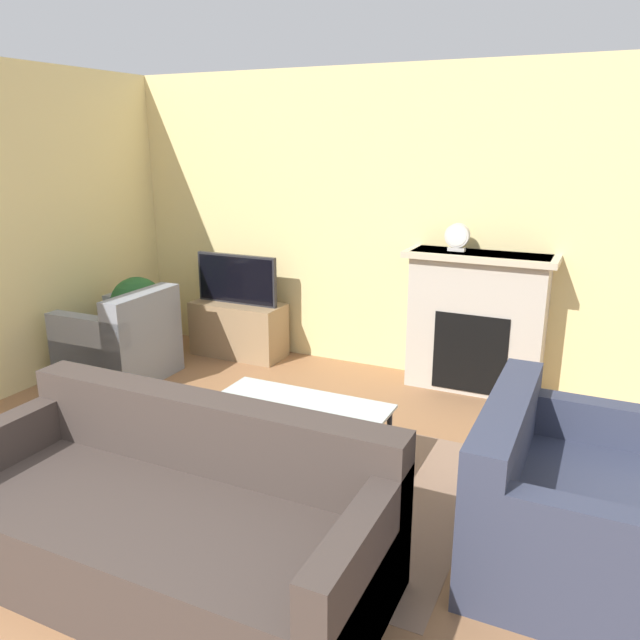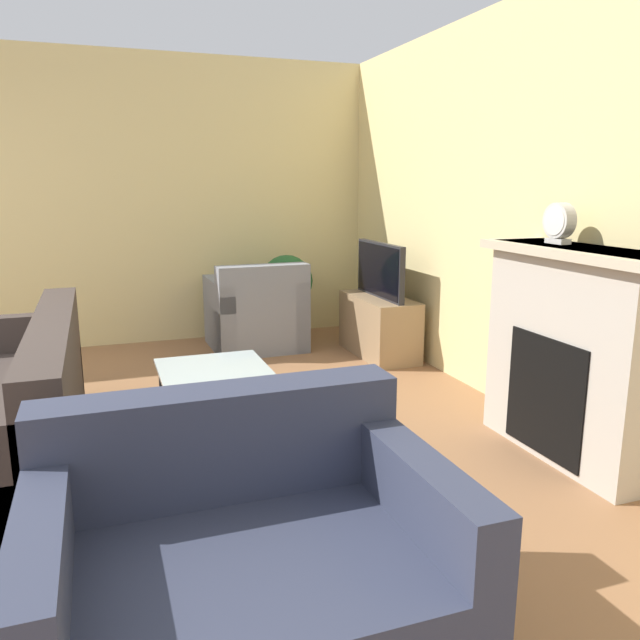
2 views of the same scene
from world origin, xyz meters
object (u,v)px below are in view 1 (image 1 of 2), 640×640
object	(u,v)px
armchair_by_window	(122,346)
mantel_clock	(457,237)
tv	(237,279)
potted_plant	(138,312)
couch_loveseat	(566,507)
couch_sectional	(170,523)
coffee_table	(295,412)

from	to	relation	value
armchair_by_window	mantel_clock	xyz separation A→B (m)	(2.71, 1.09, 1.01)
tv	potted_plant	bearing A→B (deg)	-135.86
tv	couch_loveseat	size ratio (longest dim) A/B	0.67
tv	couch_loveseat	bearing A→B (deg)	-31.52
tv	couch_loveseat	distance (m)	3.80
couch_sectional	couch_loveseat	world-z (taller)	same
coffee_table	armchair_by_window	bearing A→B (deg)	160.96
couch_loveseat	armchair_by_window	xyz separation A→B (m)	(-3.82, 0.99, 0.01)
tv	armchair_by_window	bearing A→B (deg)	-121.97
tv	coffee_table	bearing A→B (deg)	-48.33
coffee_table	potted_plant	world-z (taller)	potted_plant
tv	armchair_by_window	xyz separation A→B (m)	(-0.61, -0.98, -0.47)
couch_sectional	mantel_clock	xyz separation A→B (m)	(0.63, 3.04, 1.03)
potted_plant	coffee_table	bearing A→B (deg)	-25.64
couch_loveseat	potted_plant	xyz separation A→B (m)	(-3.89, 1.31, 0.24)
coffee_table	potted_plant	size ratio (longest dim) A/B	1.37
potted_plant	mantel_clock	bearing A→B (deg)	15.47
couch_loveseat	mantel_clock	xyz separation A→B (m)	(-1.11, 2.08, 1.02)
couch_loveseat	coffee_table	xyz separation A→B (m)	(-1.68, 0.25, 0.09)
couch_sectional	couch_loveseat	size ratio (longest dim) A/B	1.69
tv	armchair_by_window	distance (m)	1.25
potted_plant	couch_loveseat	bearing A→B (deg)	-18.63
couch_loveseat	armchair_by_window	bearing A→B (deg)	75.47
couch_sectional	armchair_by_window	size ratio (longest dim) A/B	2.60
tv	couch_sectional	xyz separation A→B (m)	(1.47, -2.93, -0.49)
tv	mantel_clock	size ratio (longest dim) A/B	3.75
armchair_by_window	coffee_table	size ratio (longest dim) A/B	0.71
coffee_table	potted_plant	xyz separation A→B (m)	(-2.20, 1.06, 0.15)
potted_plant	couch_sectional	bearing A→B (deg)	-46.65
couch_sectional	mantel_clock	distance (m)	3.27
coffee_table	tv	bearing A→B (deg)	131.67
couch_loveseat	mantel_clock	size ratio (longest dim) A/B	5.62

